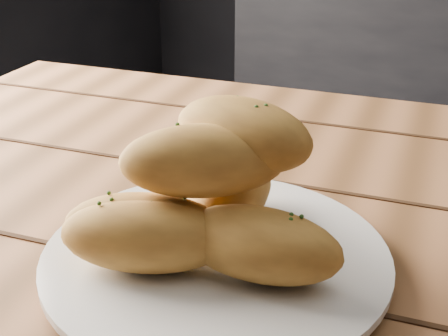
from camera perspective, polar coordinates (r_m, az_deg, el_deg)
plate at (r=0.56m, az=-0.72°, el=-8.35°), size 0.31×0.31×0.02m
bread_rolls at (r=0.52m, az=-1.88°, el=-2.98°), size 0.24×0.21×0.13m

